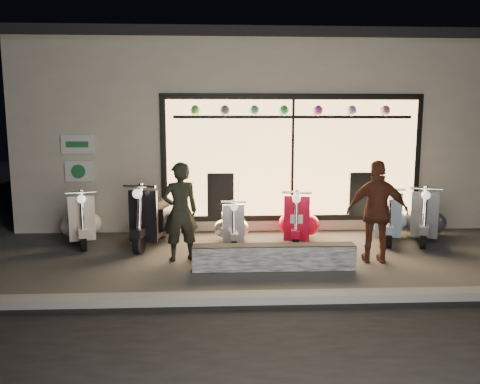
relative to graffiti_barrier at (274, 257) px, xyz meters
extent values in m
plane|color=#383533|center=(-0.11, 0.65, -0.20)|extent=(40.00, 40.00, 0.00)
cube|color=slate|center=(-0.11, -1.35, -0.14)|extent=(40.00, 0.25, 0.12)
cube|color=beige|center=(-0.11, 5.65, 1.80)|extent=(10.00, 6.00, 4.00)
cube|color=black|center=(-0.11, 5.65, 3.90)|extent=(10.20, 6.20, 0.20)
cube|color=black|center=(0.69, 2.63, 1.35)|extent=(5.45, 0.06, 2.65)
cube|color=#FFBF6B|center=(0.69, 2.59, 1.35)|extent=(5.20, 0.04, 2.40)
cube|color=black|center=(0.69, 2.55, 2.20)|extent=(4.90, 0.06, 0.06)
cube|color=white|center=(-3.71, 2.61, 1.65)|extent=(0.65, 0.04, 0.38)
cube|color=white|center=(-3.71, 2.61, 1.10)|extent=(0.55, 0.04, 0.42)
cube|color=black|center=(0.00, 0.00, 0.00)|extent=(2.54, 0.28, 0.40)
cylinder|color=black|center=(-0.59, 1.03, -0.06)|extent=(0.09, 0.29, 0.29)
cylinder|color=black|center=(-0.61, 1.88, -0.06)|extent=(0.11, 0.29, 0.29)
cube|color=silver|center=(-0.59, 1.21, 0.28)|extent=(0.39, 0.07, 0.70)
cube|color=silver|center=(-0.61, 1.80, 0.12)|extent=(0.37, 0.61, 0.39)
cube|color=black|center=(-0.61, 1.71, 0.36)|extent=(0.25, 0.48, 0.10)
sphere|color=#FFF2CC|center=(-0.59, 1.02, 0.61)|extent=(0.13, 0.13, 0.13)
cylinder|color=black|center=(0.51, 0.97, -0.03)|extent=(0.18, 0.36, 0.34)
cylinder|color=black|center=(0.74, 1.96, -0.03)|extent=(0.20, 0.36, 0.34)
cube|color=red|center=(0.56, 1.18, 0.37)|extent=(0.47, 0.18, 0.83)
cube|color=red|center=(0.72, 1.86, 0.18)|extent=(0.58, 0.79, 0.47)
cube|color=black|center=(0.69, 1.76, 0.47)|extent=(0.41, 0.62, 0.12)
sphere|color=#FFF2CC|center=(0.51, 0.96, 0.76)|extent=(0.18, 0.18, 0.15)
cylinder|color=black|center=(-2.26, 0.99, -0.01)|extent=(0.19, 0.40, 0.38)
cylinder|color=black|center=(-2.01, 2.09, -0.01)|extent=(0.22, 0.40, 0.38)
cube|color=black|center=(-2.21, 1.22, 0.43)|extent=(0.52, 0.19, 0.93)
cube|color=black|center=(-2.03, 1.98, 0.23)|extent=(0.64, 0.88, 0.52)
cube|color=black|center=(-2.06, 1.87, 0.55)|extent=(0.45, 0.69, 0.14)
sphere|color=#FFF2CC|center=(-2.26, 0.98, 0.87)|extent=(0.20, 0.20, 0.17)
cylinder|color=black|center=(-3.28, 1.20, -0.03)|extent=(0.20, 0.36, 0.34)
cylinder|color=black|center=(-3.60, 2.15, -0.03)|extent=(0.22, 0.36, 0.34)
cube|color=beige|center=(-3.35, 1.40, 0.36)|extent=(0.46, 0.21, 0.82)
cube|color=beige|center=(-3.57, 2.06, 0.18)|extent=(0.62, 0.80, 0.46)
cube|color=black|center=(-3.53, 1.96, 0.46)|extent=(0.44, 0.62, 0.12)
sphere|color=#FFF2CC|center=(-3.28, 1.19, 0.75)|extent=(0.19, 0.19, 0.15)
cylinder|color=black|center=(2.26, 1.15, -0.02)|extent=(0.20, 0.37, 0.35)
cylinder|color=black|center=(2.55, 2.15, -0.02)|extent=(0.22, 0.37, 0.35)
cube|color=#89AAC2|center=(2.32, 1.36, 0.38)|extent=(0.48, 0.20, 0.85)
cube|color=#89AAC2|center=(2.52, 2.05, 0.19)|extent=(0.62, 0.82, 0.48)
cube|color=black|center=(2.49, 1.95, 0.48)|extent=(0.44, 0.64, 0.12)
sphere|color=#FFF2CC|center=(2.25, 1.14, 0.78)|extent=(0.19, 0.19, 0.15)
cylinder|color=black|center=(2.88, 1.08, -0.02)|extent=(0.24, 0.37, 0.36)
cylinder|color=black|center=(3.31, 2.03, -0.02)|extent=(0.26, 0.38, 0.36)
cube|color=#525559|center=(2.97, 1.28, 0.39)|extent=(0.47, 0.27, 0.86)
cube|color=#525559|center=(3.27, 1.94, 0.20)|extent=(0.70, 0.85, 0.48)
cube|color=black|center=(3.23, 1.84, 0.49)|extent=(0.51, 0.65, 0.13)
sphere|color=#FFF2CC|center=(2.87, 1.07, 0.79)|extent=(0.21, 0.21, 0.16)
imported|color=black|center=(-1.50, 0.59, 0.63)|extent=(0.69, 0.55, 1.65)
imported|color=#562B1B|center=(1.73, 0.31, 0.64)|extent=(1.04, 0.55, 1.69)
camera|label=1|loc=(-0.88, -7.07, 2.10)|focal=35.00mm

